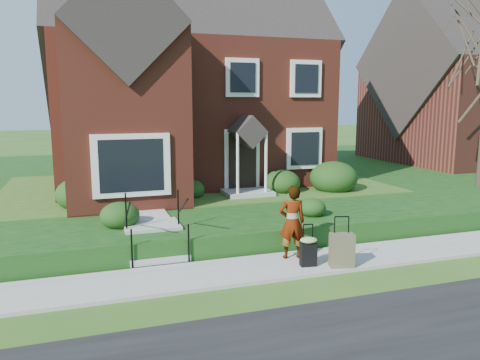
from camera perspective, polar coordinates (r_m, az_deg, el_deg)
name	(u,v)px	position (r m, az deg, el deg)	size (l,w,h in m)	color
ground	(276,268)	(10.99, 4.38, -10.66)	(120.00, 120.00, 0.00)	#2D5119
sidewalk	(276,266)	(10.97, 4.39, -10.46)	(60.00, 1.60, 0.08)	#9E9B93
terrace	(265,176)	(22.19, 3.02, 0.46)	(44.00, 20.00, 0.60)	#10390F
walkway	(140,204)	(14.91, -12.13, -2.92)	(1.20, 6.00, 0.06)	#9E9B93
main_house	(180,65)	(19.54, -7.31, 13.77)	(10.40, 10.20, 9.40)	maroon
neighbour_house	(472,74)	(28.70, 26.43, 11.46)	(9.40, 8.00, 9.20)	brown
front_steps	(155,236)	(11.91, -10.38, -6.78)	(1.40, 2.02, 1.50)	#9E9B93
foundation_shrubs	(241,183)	(15.53, 0.10, -0.43)	(10.26, 4.45, 1.20)	#173610
woman	(292,222)	(11.21, 6.36, -5.11)	(0.64, 0.42, 1.77)	#999999
suitcase_black	(308,250)	(10.86, 8.34, -8.43)	(0.44, 0.38, 0.97)	black
suitcase_olive	(342,250)	(10.94, 12.31, -8.35)	(0.59, 0.42, 1.16)	brown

